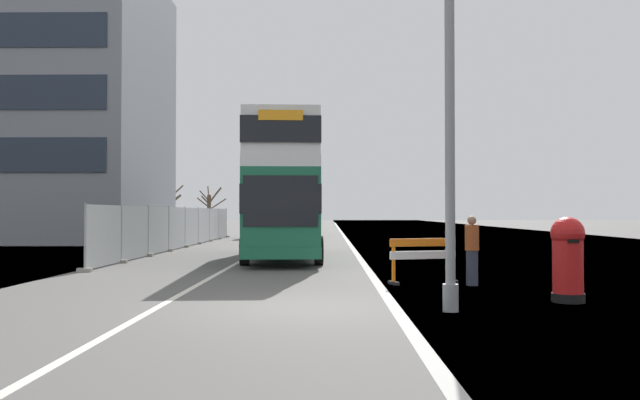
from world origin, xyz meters
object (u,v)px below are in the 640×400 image
(roadworks_barrier, at_px, (423,255))
(car_oncoming_near, at_px, (258,223))
(double_decker_bus, at_px, (283,188))
(red_pillar_postbox, at_px, (568,255))
(lamppost_foreground, at_px, (450,97))
(car_receding_mid, at_px, (304,223))
(pedestrian_at_kerb, at_px, (472,251))

(roadworks_barrier, distance_m, car_oncoming_near, 29.50)
(double_decker_bus, bearing_deg, red_pillar_postbox, -61.64)
(double_decker_bus, bearing_deg, car_oncoming_near, 98.96)
(roadworks_barrier, relative_size, car_oncoming_near, 0.43)
(car_oncoming_near, bearing_deg, lamppost_foreground, -77.93)
(roadworks_barrier, distance_m, car_receding_mid, 36.17)
(car_oncoming_near, relative_size, pedestrian_at_kerb, 2.45)
(lamppost_foreground, height_order, pedestrian_at_kerb, lamppost_foreground)
(red_pillar_postbox, bearing_deg, double_decker_bus, 118.36)
(red_pillar_postbox, bearing_deg, pedestrian_at_kerb, 113.52)
(red_pillar_postbox, bearing_deg, lamppost_foreground, -154.18)
(lamppost_foreground, distance_m, pedestrian_at_kerb, 5.34)
(lamppost_foreground, height_order, red_pillar_postbox, lamppost_foreground)
(lamppost_foreground, distance_m, red_pillar_postbox, 4.15)
(double_decker_bus, height_order, pedestrian_at_kerb, double_decker_bus)
(double_decker_bus, height_order, car_receding_mid, double_decker_bus)
(car_receding_mid, bearing_deg, red_pillar_postbox, -80.26)
(roadworks_barrier, relative_size, pedestrian_at_kerb, 1.05)
(car_oncoming_near, distance_m, car_receding_mid, 7.90)
(lamppost_foreground, distance_m, car_oncoming_near, 34.05)
(roadworks_barrier, bearing_deg, lamppost_foreground, -92.28)
(double_decker_bus, relative_size, car_receding_mid, 2.60)
(lamppost_foreground, relative_size, car_receding_mid, 1.98)
(pedestrian_at_kerb, bearing_deg, car_oncoming_near, 106.20)
(car_oncoming_near, bearing_deg, red_pillar_postbox, -73.11)
(roadworks_barrier, height_order, car_oncoming_near, car_oncoming_near)
(lamppost_foreground, xyz_separation_m, red_pillar_postbox, (2.60, 1.26, -2.97))
(red_pillar_postbox, xyz_separation_m, pedestrian_at_kerb, (-1.27, 2.92, -0.08))
(red_pillar_postbox, distance_m, car_oncoming_near, 33.36)
(roadworks_barrier, height_order, pedestrian_at_kerb, pedestrian_at_kerb)
(lamppost_foreground, xyz_separation_m, car_receding_mid, (-4.14, 40.50, -2.95))
(double_decker_bus, relative_size, roadworks_barrier, 6.02)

